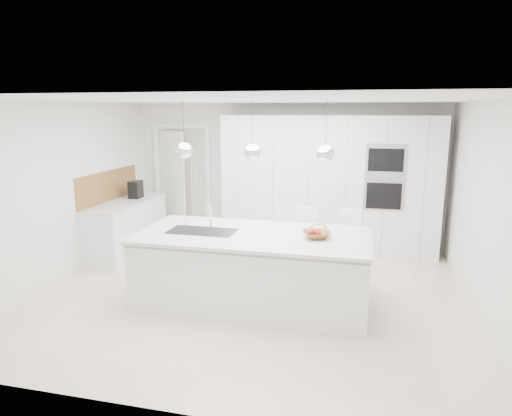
% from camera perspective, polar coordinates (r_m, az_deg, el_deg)
% --- Properties ---
extents(floor, '(5.50, 5.50, 0.00)m').
position_cam_1_polar(floor, '(6.14, -0.67, -10.67)').
color(floor, beige).
rests_on(floor, ground).
extents(wall_back, '(5.50, 0.00, 5.50)m').
position_cam_1_polar(wall_back, '(8.19, 3.64, 4.17)').
color(wall_back, silver).
rests_on(wall_back, ground).
extents(wall_left, '(0.00, 5.00, 5.00)m').
position_cam_1_polar(wall_left, '(6.97, -23.18, 1.82)').
color(wall_left, silver).
rests_on(wall_left, ground).
extents(ceiling, '(5.50, 5.50, 0.00)m').
position_cam_1_polar(ceiling, '(5.66, -0.73, 13.35)').
color(ceiling, white).
rests_on(ceiling, wall_back).
extents(tall_cabinets, '(3.60, 0.60, 2.30)m').
position_cam_1_polar(tall_cabinets, '(7.81, 9.04, 2.91)').
color(tall_cabinets, white).
rests_on(tall_cabinets, floor).
extents(oven_stack, '(0.62, 0.04, 1.05)m').
position_cam_1_polar(oven_stack, '(7.45, 15.81, 3.73)').
color(oven_stack, '#A5A5A8').
rests_on(oven_stack, tall_cabinets).
extents(doorway_frame, '(1.11, 0.08, 2.13)m').
position_cam_1_polar(doorway_frame, '(8.74, -9.13, 3.05)').
color(doorway_frame, white).
rests_on(doorway_frame, floor).
extents(hallway_door, '(0.76, 0.38, 2.00)m').
position_cam_1_polar(hallway_door, '(8.80, -10.75, 2.92)').
color(hallway_door, white).
rests_on(hallway_door, floor).
extents(radiator, '(0.32, 0.04, 1.40)m').
position_cam_1_polar(radiator, '(8.64, -7.15, 1.83)').
color(radiator, white).
rests_on(radiator, floor).
extents(left_base_cabinets, '(0.60, 1.80, 0.86)m').
position_cam_1_polar(left_base_cabinets, '(7.96, -15.83, -2.53)').
color(left_base_cabinets, white).
rests_on(left_base_cabinets, floor).
extents(left_worktop, '(0.62, 1.82, 0.04)m').
position_cam_1_polar(left_worktop, '(7.86, -16.02, 0.65)').
color(left_worktop, silver).
rests_on(left_worktop, left_base_cabinets).
extents(oak_backsplash, '(0.02, 1.80, 0.50)m').
position_cam_1_polar(oak_backsplash, '(7.96, -17.94, 2.65)').
color(oak_backsplash, brown).
rests_on(oak_backsplash, wall_left).
extents(island_base, '(2.80, 1.20, 0.86)m').
position_cam_1_polar(island_base, '(5.69, -0.45, -7.90)').
color(island_base, white).
rests_on(island_base, floor).
extents(island_worktop, '(2.84, 1.40, 0.04)m').
position_cam_1_polar(island_worktop, '(5.60, -0.33, -3.40)').
color(island_worktop, silver).
rests_on(island_worktop, island_base).
extents(island_sink, '(0.84, 0.44, 0.18)m').
position_cam_1_polar(island_sink, '(5.76, -6.76, -3.67)').
color(island_sink, '#3F3F42').
rests_on(island_sink, island_worktop).
extents(island_tap, '(0.02, 0.02, 0.30)m').
position_cam_1_polar(island_tap, '(5.86, -5.68, -1.03)').
color(island_tap, white).
rests_on(island_tap, island_worktop).
extents(pendant_left, '(0.20, 0.20, 0.20)m').
position_cam_1_polar(pendant_left, '(5.64, -8.95, 7.10)').
color(pendant_left, white).
rests_on(pendant_left, ceiling).
extents(pendant_mid, '(0.20, 0.20, 0.20)m').
position_cam_1_polar(pendant_mid, '(5.37, -0.47, 7.01)').
color(pendant_mid, white).
rests_on(pendant_mid, ceiling).
extents(pendant_right, '(0.20, 0.20, 0.20)m').
position_cam_1_polar(pendant_right, '(5.23, 8.66, 6.73)').
color(pendant_right, white).
rests_on(pendant_right, ceiling).
extents(fruit_bowl, '(0.43, 0.43, 0.08)m').
position_cam_1_polar(fruit_bowl, '(5.44, 7.56, -3.32)').
color(fruit_bowl, brown).
rests_on(fruit_bowl, island_worktop).
extents(espresso_machine, '(0.20, 0.29, 0.29)m').
position_cam_1_polar(espresso_machine, '(8.11, -14.80, 2.26)').
color(espresso_machine, black).
rests_on(espresso_machine, left_worktop).
extents(bar_stool_left, '(0.47, 0.57, 1.06)m').
position_cam_1_polar(bar_stool_left, '(6.36, 6.09, -4.83)').
color(bar_stool_left, white).
rests_on(bar_stool_left, floor).
extents(bar_stool_right, '(0.52, 0.58, 1.06)m').
position_cam_1_polar(bar_stool_right, '(6.30, 11.55, -5.19)').
color(bar_stool_right, white).
rests_on(bar_stool_right, floor).
extents(apple_a, '(0.09, 0.09, 0.09)m').
position_cam_1_polar(apple_a, '(5.40, 6.99, -3.07)').
color(apple_a, maroon).
rests_on(apple_a, fruit_bowl).
extents(apple_b, '(0.08, 0.08, 0.08)m').
position_cam_1_polar(apple_b, '(5.39, 7.78, -3.15)').
color(apple_b, maroon).
rests_on(apple_b, fruit_bowl).
extents(banana_bunch, '(0.25, 0.18, 0.22)m').
position_cam_1_polar(banana_bunch, '(5.42, 7.77, -2.51)').
color(banana_bunch, yellow).
rests_on(banana_bunch, fruit_bowl).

